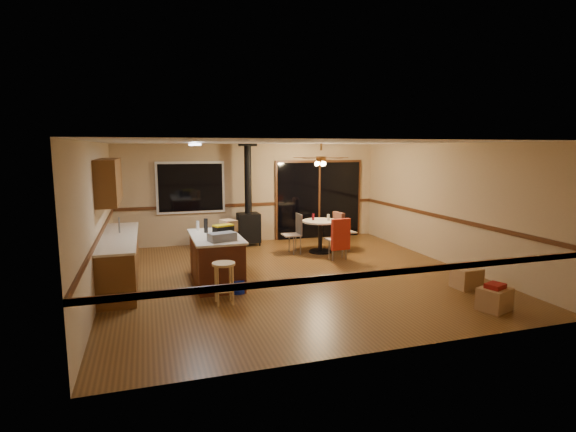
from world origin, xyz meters
name	(u,v)px	position (x,y,z in m)	size (l,w,h in m)	color
floor	(293,276)	(0.00, 0.00, 0.00)	(7.00, 7.00, 0.00)	brown
ceiling	(293,142)	(0.00, 0.00, 2.60)	(7.00, 7.00, 0.00)	silver
wall_back	(252,193)	(0.00, 3.50, 1.30)	(7.00, 7.00, 0.00)	tan
wall_front	(384,249)	(0.00, -3.50, 1.30)	(7.00, 7.00, 0.00)	tan
wall_left	(97,219)	(-3.50, 0.00, 1.30)	(7.00, 7.00, 0.00)	tan
wall_right	(446,204)	(3.50, 0.00, 1.30)	(7.00, 7.00, 0.00)	tan
chair_rail	(293,226)	(0.00, 0.00, 1.00)	(7.00, 7.00, 0.08)	#4B2712
window	(191,188)	(-1.60, 3.45, 1.50)	(1.72, 0.10, 1.32)	black
sliding_door	(319,200)	(1.90, 3.45, 1.05)	(2.52, 0.10, 2.10)	black
lower_cabinets	(120,261)	(-3.20, 0.50, 0.43)	(0.60, 3.00, 0.86)	brown
countertop	(119,237)	(-3.20, 0.50, 0.88)	(0.64, 3.04, 0.04)	beige
upper_cabinets	(109,181)	(-3.33, 0.70, 1.90)	(0.35, 2.00, 0.80)	brown
kitchen_island	(216,259)	(-1.50, 0.00, 0.45)	(0.88, 1.68, 0.90)	#4E2213
wood_stove	(248,217)	(-0.20, 3.05, 0.73)	(0.55, 0.50, 2.52)	black
ceiling_fan	(321,160)	(1.26, 1.71, 2.21)	(0.24, 0.24, 0.55)	brown
fluorescent_strip	(194,144)	(-1.80, 0.30, 2.56)	(0.10, 1.20, 0.04)	white
toolbox_grey	(222,237)	(-1.46, -0.52, 0.97)	(0.46, 0.26, 0.14)	slate
toolbox_black	(223,232)	(-1.38, -0.18, 1.00)	(0.35, 0.19, 0.20)	black
toolbox_yellow_lid	(223,225)	(-1.38, -0.18, 1.11)	(0.35, 0.19, 0.03)	gold
box_on_island	(229,225)	(-1.19, 0.37, 1.01)	(0.24, 0.33, 0.22)	#A17447
bottle_dark	(206,226)	(-1.63, 0.33, 1.03)	(0.08, 0.08, 0.27)	black
bottle_pink	(228,228)	(-1.24, 0.19, 1.00)	(0.06, 0.06, 0.20)	#D84C8C
bottle_white	(198,226)	(-1.75, 0.59, 0.99)	(0.06, 0.06, 0.19)	white
bar_stool	(224,283)	(-1.55, -1.18, 0.34)	(0.37, 0.37, 0.68)	tan
blue_bucket	(238,286)	(-1.23, -0.69, 0.12)	(0.29, 0.29, 0.24)	#0D21B7
dining_table	(320,231)	(1.26, 1.71, 0.53)	(0.88, 0.88, 0.78)	black
glass_red	(313,217)	(1.11, 1.81, 0.86)	(0.06, 0.06, 0.16)	#590C14
glass_cream	(328,217)	(1.44, 1.66, 0.86)	(0.06, 0.06, 0.15)	beige
chair_left	(296,229)	(0.67, 1.82, 0.59)	(0.41, 0.41, 0.51)	tan
chair_near	(340,234)	(1.38, 0.83, 0.60)	(0.47, 0.50, 0.70)	tan
chair_right	(340,227)	(1.78, 1.75, 0.60)	(0.49, 0.46, 0.70)	tan
box_under_window	(212,239)	(-1.15, 3.03, 0.22)	(0.55, 0.44, 0.44)	#A17447
box_corner_a	(494,299)	(2.41, -2.74, 0.17)	(0.46, 0.39, 0.35)	#A17447
box_corner_b	(467,278)	(2.75, -1.68, 0.18)	(0.45, 0.39, 0.37)	#A17447
box_small_red	(495,286)	(2.41, -2.74, 0.39)	(0.28, 0.23, 0.07)	maroon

